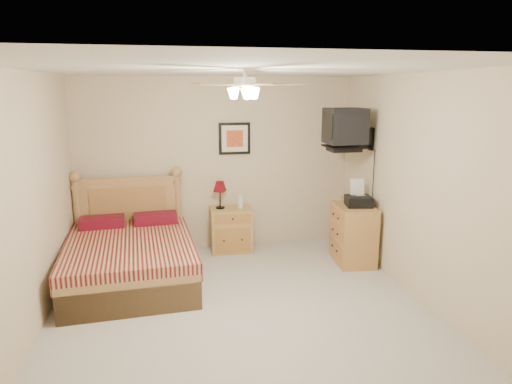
# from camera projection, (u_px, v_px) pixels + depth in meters

# --- Properties ---
(floor) EXTENTS (4.50, 4.50, 0.00)m
(floor) POSITION_uv_depth(u_px,v_px,m) (243.00, 315.00, 4.79)
(floor) COLOR #A9A499
(floor) RESTS_ON ground
(ceiling) EXTENTS (4.00, 4.50, 0.04)m
(ceiling) POSITION_uv_depth(u_px,v_px,m) (241.00, 69.00, 4.24)
(ceiling) COLOR white
(ceiling) RESTS_ON ground
(wall_back) EXTENTS (4.00, 0.04, 2.50)m
(wall_back) POSITION_uv_depth(u_px,v_px,m) (216.00, 164.00, 6.67)
(wall_back) COLOR beige
(wall_back) RESTS_ON ground
(wall_front) EXTENTS (4.00, 0.04, 2.50)m
(wall_front) POSITION_uv_depth(u_px,v_px,m) (314.00, 300.00, 2.36)
(wall_front) COLOR beige
(wall_front) RESTS_ON ground
(wall_left) EXTENTS (0.04, 4.50, 2.50)m
(wall_left) POSITION_uv_depth(u_px,v_px,m) (25.00, 210.00, 4.13)
(wall_left) COLOR beige
(wall_left) RESTS_ON ground
(wall_right) EXTENTS (0.04, 4.50, 2.50)m
(wall_right) POSITION_uv_depth(u_px,v_px,m) (425.00, 191.00, 4.90)
(wall_right) COLOR beige
(wall_right) RESTS_ON ground
(bed) EXTENTS (1.59, 2.02, 1.25)m
(bed) POSITION_uv_depth(u_px,v_px,m) (129.00, 233.00, 5.49)
(bed) COLOR #A06942
(bed) RESTS_ON ground
(nightstand) EXTENTS (0.60, 0.46, 0.64)m
(nightstand) POSITION_uv_depth(u_px,v_px,m) (231.00, 229.00, 6.67)
(nightstand) COLOR #AC8039
(nightstand) RESTS_ON ground
(table_lamp) EXTENTS (0.27, 0.27, 0.40)m
(table_lamp) POSITION_uv_depth(u_px,v_px,m) (220.00, 195.00, 6.55)
(table_lamp) COLOR #60070F
(table_lamp) RESTS_ON nightstand
(lotion_bottle) EXTENTS (0.12, 0.12, 0.24)m
(lotion_bottle) POSITION_uv_depth(u_px,v_px,m) (240.00, 200.00, 6.56)
(lotion_bottle) COLOR silver
(lotion_bottle) RESTS_ON nightstand
(framed_picture) EXTENTS (0.46, 0.04, 0.46)m
(framed_picture) POSITION_uv_depth(u_px,v_px,m) (235.00, 138.00, 6.62)
(framed_picture) COLOR black
(framed_picture) RESTS_ON wall_back
(dresser) EXTENTS (0.53, 0.72, 0.80)m
(dresser) POSITION_uv_depth(u_px,v_px,m) (353.00, 234.00, 6.18)
(dresser) COLOR #A17238
(dresser) RESTS_ON ground
(fax_machine) EXTENTS (0.38, 0.40, 0.35)m
(fax_machine) POSITION_uv_depth(u_px,v_px,m) (359.00, 193.00, 6.03)
(fax_machine) COLOR black
(fax_machine) RESTS_ON dresser
(magazine_lower) EXTENTS (0.22, 0.30, 0.03)m
(magazine_lower) POSITION_uv_depth(u_px,v_px,m) (344.00, 201.00, 6.28)
(magazine_lower) COLOR #AFA38C
(magazine_lower) RESTS_ON dresser
(magazine_upper) EXTENTS (0.25, 0.31, 0.02)m
(magazine_upper) POSITION_uv_depth(u_px,v_px,m) (345.00, 199.00, 6.30)
(magazine_upper) COLOR gray
(magazine_upper) RESTS_ON magazine_lower
(wall_tv) EXTENTS (0.56, 0.46, 0.58)m
(wall_tv) POSITION_uv_depth(u_px,v_px,m) (356.00, 129.00, 6.01)
(wall_tv) COLOR black
(wall_tv) RESTS_ON wall_right
(ceiling_fan) EXTENTS (1.14, 1.14, 0.28)m
(ceiling_fan) POSITION_uv_depth(u_px,v_px,m) (245.00, 84.00, 4.08)
(ceiling_fan) COLOR white
(ceiling_fan) RESTS_ON ceiling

